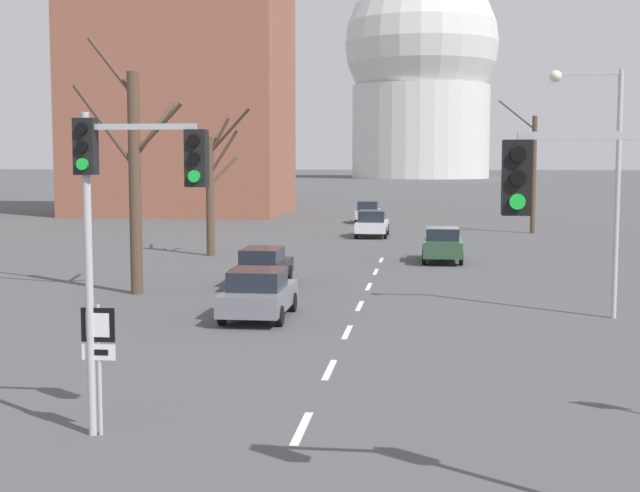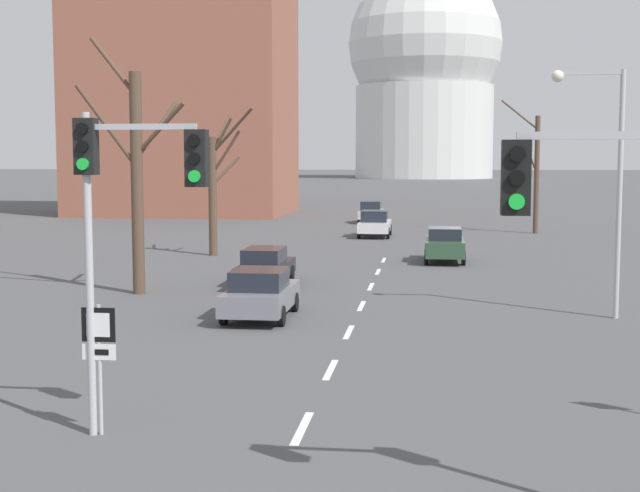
# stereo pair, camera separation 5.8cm
# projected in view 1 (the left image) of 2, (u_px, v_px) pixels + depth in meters

# --- Properties ---
(lane_stripe_1) EXTENTS (0.16, 2.00, 0.01)m
(lane_stripe_1) POSITION_uv_depth(u_px,v_px,m) (302.00, 428.00, 16.01)
(lane_stripe_1) COLOR silver
(lane_stripe_1) RESTS_ON ground_plane
(lane_stripe_2) EXTENTS (0.16, 2.00, 0.01)m
(lane_stripe_2) POSITION_uv_depth(u_px,v_px,m) (330.00, 370.00, 20.46)
(lane_stripe_2) COLOR silver
(lane_stripe_2) RESTS_ON ground_plane
(lane_stripe_3) EXTENTS (0.16, 2.00, 0.01)m
(lane_stripe_3) POSITION_uv_depth(u_px,v_px,m) (347.00, 332.00, 24.90)
(lane_stripe_3) COLOR silver
(lane_stripe_3) RESTS_ON ground_plane
(lane_stripe_4) EXTENTS (0.16, 2.00, 0.01)m
(lane_stripe_4) POSITION_uv_depth(u_px,v_px,m) (360.00, 306.00, 29.35)
(lane_stripe_4) COLOR silver
(lane_stripe_4) RESTS_ON ground_plane
(lane_stripe_5) EXTENTS (0.16, 2.00, 0.01)m
(lane_stripe_5) POSITION_uv_depth(u_px,v_px,m) (369.00, 287.00, 33.80)
(lane_stripe_5) COLOR silver
(lane_stripe_5) RESTS_ON ground_plane
(lane_stripe_6) EXTENTS (0.16, 2.00, 0.01)m
(lane_stripe_6) POSITION_uv_depth(u_px,v_px,m) (376.00, 272.00, 38.24)
(lane_stripe_6) COLOR silver
(lane_stripe_6) RESTS_ON ground_plane
(lane_stripe_7) EXTENTS (0.16, 2.00, 0.01)m
(lane_stripe_7) POSITION_uv_depth(u_px,v_px,m) (381.00, 260.00, 42.69)
(lane_stripe_7) COLOR silver
(lane_stripe_7) RESTS_ON ground_plane
(traffic_signal_near_left) EXTENTS (2.29, 0.34, 5.62)m
(traffic_signal_near_left) POSITION_uv_depth(u_px,v_px,m) (123.00, 192.00, 15.12)
(traffic_signal_near_left) COLOR #B2B2B7
(traffic_signal_near_left) RESTS_ON ground_plane
(traffic_signal_near_right) EXTENTS (2.58, 0.34, 5.37)m
(traffic_signal_near_right) POSITION_uv_depth(u_px,v_px,m) (634.00, 218.00, 11.21)
(traffic_signal_near_right) COLOR #B2B2B7
(traffic_signal_near_right) RESTS_ON ground_plane
(route_sign_post) EXTENTS (0.60, 0.08, 2.31)m
(route_sign_post) POSITION_uv_depth(u_px,v_px,m) (99.00, 347.00, 15.46)
(route_sign_post) COLOR #B2B2B7
(route_sign_post) RESTS_ON ground_plane
(street_lamp_right) EXTENTS (2.16, 0.36, 7.48)m
(street_lamp_right) POSITION_uv_depth(u_px,v_px,m) (604.00, 165.00, 26.72)
(street_lamp_right) COLOR #B2B2B7
(street_lamp_right) RESTS_ON ground_plane
(sedan_near_left) EXTENTS (1.82, 3.82, 1.66)m
(sedan_near_left) POSITION_uv_depth(u_px,v_px,m) (368.00, 212.00, 67.48)
(sedan_near_left) COLOR #B7B7BC
(sedan_near_left) RESTS_ON ground_plane
(sedan_near_right) EXTENTS (1.95, 4.31, 1.66)m
(sedan_near_right) POSITION_uv_depth(u_px,v_px,m) (372.00, 223.00, 55.33)
(sedan_near_right) COLOR silver
(sedan_near_right) RESTS_ON ground_plane
(sedan_mid_centre) EXTENTS (1.89, 4.10, 1.52)m
(sedan_mid_centre) POSITION_uv_depth(u_px,v_px,m) (259.00, 293.00, 27.02)
(sedan_mid_centre) COLOR slate
(sedan_mid_centre) RESTS_ON ground_plane
(sedan_far_left) EXTENTS (1.73, 4.53, 1.47)m
(sedan_far_left) POSITION_uv_depth(u_px,v_px,m) (263.00, 266.00, 33.96)
(sedan_far_left) COLOR black
(sedan_far_left) RESTS_ON ground_plane
(sedan_far_right) EXTENTS (1.86, 4.18, 1.63)m
(sedan_far_right) POSITION_uv_depth(u_px,v_px,m) (442.00, 244.00, 41.86)
(sedan_far_right) COLOR #2D4C33
(sedan_far_right) RESTS_ON ground_plane
(bare_tree_left_near) EXTENTS (4.05, 1.87, 9.25)m
(bare_tree_left_near) POSITION_uv_depth(u_px,v_px,m) (134.00, 173.00, 31.63)
(bare_tree_left_near) COLOR brown
(bare_tree_left_near) RESTS_ON ground_plane
(bare_tree_right_near) EXTENTS (2.44, 3.88, 8.75)m
(bare_tree_right_near) POSITION_uv_depth(u_px,v_px,m) (533.00, 170.00, 57.84)
(bare_tree_right_near) COLOR brown
(bare_tree_right_near) RESTS_ON ground_plane
(bare_tree_left_far) EXTENTS (2.49, 2.42, 7.34)m
(bare_tree_left_far) POSITION_uv_depth(u_px,v_px,m) (213.00, 186.00, 44.40)
(bare_tree_left_far) COLOR brown
(bare_tree_left_far) RESTS_ON ground_plane
(capitol_dome) EXTENTS (38.92, 38.92, 54.98)m
(capitol_dome) POSITION_uv_depth(u_px,v_px,m) (421.00, 73.00, 226.64)
(capitol_dome) COLOR silver
(capitol_dome) RESTS_ON ground_plane
(apartment_block_left) EXTENTS (18.00, 14.00, 26.45)m
(apartment_block_left) POSITION_uv_depth(u_px,v_px,m) (182.00, 63.00, 77.90)
(apartment_block_left) COLOR #935642
(apartment_block_left) RESTS_ON ground_plane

